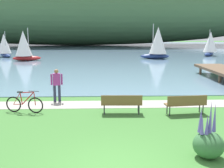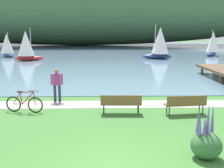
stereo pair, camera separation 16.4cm
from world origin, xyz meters
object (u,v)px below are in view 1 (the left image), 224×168
Objects in this scene: person_at_shoreline at (57,83)px; sailboat_toward_hillside at (210,43)px; bicycle_leaning_near_bench at (25,104)px; park_bench_near_camera at (122,103)px; sailboat_far_off at (24,45)px; sailboat_nearest_to_shore at (158,43)px; sailboat_mid_bay at (4,45)px; park_bench_further_along at (186,103)px.

person_at_shoreline is 0.45× the size of sailboat_toward_hillside.
sailboat_toward_hillside is at bearing 56.21° from bicycle_leaning_near_bench.
sailboat_far_off reaches higher than park_bench_near_camera.
sailboat_nearest_to_shore is 16.85m from sailboat_far_off.
park_bench_near_camera is 0.51× the size of sailboat_mid_bay.
sailboat_mid_bay is 6.45m from sailboat_far_off.
sailboat_toward_hillside is (14.99, 29.26, 1.31)m from park_bench_near_camera.
sailboat_mid_bay is at bearing 116.95° from park_bench_near_camera.
park_bench_near_camera is 31.68m from sailboat_mid_bay.
sailboat_toward_hillside is (18.17, 26.93, 0.86)m from person_at_shoreline.
sailboat_nearest_to_shore is at bearing 66.41° from bicycle_leaning_near_bench.
park_bench_near_camera is 0.40× the size of sailboat_nearest_to_shore.
park_bench_further_along is (2.81, -0.18, 0.00)m from park_bench_near_camera.
park_bench_further_along is 0.48× the size of sailboat_toward_hillside.
sailboat_far_off is (4.03, -5.03, 0.20)m from sailboat_mid_bay.
bicycle_leaning_near_bench is at bearing 175.49° from park_bench_further_along.
park_bench_near_camera and park_bench_further_along have the same top height.
sailboat_toward_hillside is (12.18, 29.44, 1.31)m from park_bench_further_along.
person_at_shoreline is 0.43× the size of sailboat_far_off.
sailboat_nearest_to_shore is at bearing 6.26° from sailboat_far_off.
park_bench_near_camera is 4.35m from bicycle_leaning_near_bench.
sailboat_toward_hillside is 26.03m from sailboat_far_off.
sailboat_mid_bay is 0.93× the size of sailboat_toward_hillside.
sailboat_nearest_to_shore is 1.27× the size of sailboat_mid_bay.
park_bench_further_along is 6.51m from person_at_shoreline.
sailboat_toward_hillside reaches higher than park_bench_further_along.
sailboat_nearest_to_shore is at bearing 81.84° from park_bench_further_along.
sailboat_mid_bay is 0.89× the size of sailboat_far_off.
sailboat_mid_bay reaches higher than park_bench_further_along.
sailboat_toward_hillside is (19.33, 28.88, 1.44)m from bicycle_leaning_near_bench.
park_bench_further_along is 0.46× the size of sailboat_far_off.
park_bench_further_along is 0.41× the size of sailboat_nearest_to_shore.
park_bench_further_along is 1.08× the size of person_at_shoreline.
person_at_shoreline is 24.67m from sailboat_nearest_to_shore.
park_bench_near_camera is 25.42m from sailboat_far_off.
park_bench_further_along is at bearing -3.68° from park_bench_near_camera.
bicycle_leaning_near_bench is at bearing -75.30° from sailboat_far_off.
bicycle_leaning_near_bench is at bearing -70.21° from sailboat_mid_bay.
person_at_shoreline is 28.20m from sailboat_mid_bay.
park_bench_further_along is at bearing -58.86° from sailboat_mid_bay.
sailboat_mid_bay is (-14.35, 28.22, 1.18)m from park_bench_near_camera.
bicycle_leaning_near_bench is 23.62m from sailboat_far_off.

